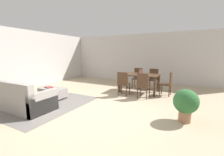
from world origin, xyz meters
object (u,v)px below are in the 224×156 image
object	(u,v)px
couch	(20,99)
ottoman_table	(51,92)
dining_chair_near_right	(143,84)
potted_plant	(186,103)
dining_chair_head_east	(168,82)
vase_centerpiece	(140,72)
dining_chair_far_right	(153,78)
dining_table	(140,76)
dining_chair_near_left	(123,82)
dining_chair_far_left	(138,77)
book_on_ottoman	(49,87)

from	to	relation	value
couch	ottoman_table	bearing A→B (deg)	92.89
dining_chair_near_right	potted_plant	xyz separation A→B (m)	(1.42, -1.39, -0.05)
dining_chair_head_east	vase_centerpiece	bearing A→B (deg)	177.23
ottoman_table	dining_chair_far_right	distance (m)	4.36
couch	potted_plant	distance (m)	4.52
couch	dining_table	bearing A→B (deg)	54.16
dining_chair_near_left	potted_plant	world-z (taller)	dining_chair_near_left
dining_chair_far_right	vase_centerpiece	distance (m)	0.95
dining_chair_far_left	potted_plant	world-z (taller)	dining_chair_far_left
dining_chair_far_left	dining_chair_far_right	distance (m)	0.74
couch	dining_table	world-z (taller)	couch
dining_chair_near_right	vase_centerpiece	size ratio (longest dim) A/B	4.85
ottoman_table	potted_plant	xyz separation A→B (m)	(4.38, 0.14, 0.25)
dining_chair_far_left	dining_chair_far_right	world-z (taller)	same
couch	ottoman_table	size ratio (longest dim) A/B	1.83
dining_chair_far_right	potted_plant	bearing A→B (deg)	-65.00
couch	dining_table	size ratio (longest dim) A/B	1.31
dining_table	dining_chair_far_right	size ratio (longest dim) A/B	1.69
dining_chair_near_right	dining_table	bearing A→B (deg)	115.46
dining_table	book_on_ottoman	size ratio (longest dim) A/B	5.98
couch	book_on_ottoman	xyz separation A→B (m)	(-0.13, 1.12, 0.10)
dining_chair_near_left	dining_chair_head_east	bearing A→B (deg)	28.25
potted_plant	dining_chair_near_left	bearing A→B (deg)	148.00
ottoman_table	dining_chair_near_right	distance (m)	3.35
ottoman_table	dining_table	world-z (taller)	dining_table
dining_chair_far_right	potted_plant	world-z (taller)	dining_chair_far_right
dining_chair_far_left	book_on_ottoman	xyz separation A→B (m)	(-2.30, -3.20, -0.12)
dining_table	dining_chair_far_left	xyz separation A→B (m)	(-0.35, 0.83, -0.15)
couch	dining_chair_near_left	world-z (taller)	dining_chair_near_left
dining_table	dining_chair_near_left	world-z (taller)	dining_chair_near_left
dining_chair_near_left	dining_chair_far_right	xyz separation A→B (m)	(0.77, 1.67, 0.00)
dining_chair_far_right	book_on_ottoman	world-z (taller)	dining_chair_far_right
dining_chair_far_left	dining_chair_far_right	size ratio (longest dim) A/B	1.00
dining_chair_head_east	potted_plant	distance (m)	2.28
couch	dining_chair_far_left	bearing A→B (deg)	63.34
ottoman_table	potted_plant	distance (m)	4.39
dining_chair_far_right	dining_table	bearing A→B (deg)	-114.88
dining_table	couch	bearing A→B (deg)	-125.84
dining_chair_far_right	vase_centerpiece	xyz separation A→B (m)	(-0.37, -0.81, 0.34)
dining_chair_far_left	dining_chair_head_east	xyz separation A→B (m)	(1.49, -0.85, 0.00)
vase_centerpiece	book_on_ottoman	bearing A→B (deg)	-138.04
ottoman_table	dining_chair_near_right	xyz separation A→B (m)	(2.96, 1.53, 0.30)
ottoman_table	potted_plant	world-z (taller)	potted_plant
dining_chair_near_left	dining_chair_far_left	size ratio (longest dim) A/B	1.00
potted_plant	dining_table	bearing A→B (deg)	129.38
dining_chair_near_left	vase_centerpiece	distance (m)	1.01
ottoman_table	dining_chair_near_right	bearing A→B (deg)	27.30
dining_chair_far_left	book_on_ottoman	world-z (taller)	dining_chair_far_left
dining_chair_near_right	dining_chair_far_right	world-z (taller)	same
ottoman_table	vase_centerpiece	size ratio (longest dim) A/B	5.89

